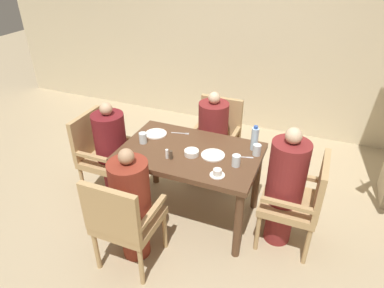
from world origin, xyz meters
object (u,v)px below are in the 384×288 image
object	(u,v)px
diner_in_left_chair	(112,150)
water_bottle	(255,139)
chair_left_side	(101,151)
chair_right_side	(300,199)
glass_tall_far	(236,161)
diner_in_far_chair	(213,137)
diner_in_right_chair	(285,187)
plate_main_left	(156,134)
plate_main_right	(213,155)
glass_tall_near	(143,138)
glass_tall_mid	(257,150)
chair_near_corner	(123,219)
teacup_with_saucer	(217,173)
diner_in_near_chair	(132,204)
bowl_small	(192,153)
chair_far_side	(217,135)

from	to	relation	value
diner_in_left_chair	water_bottle	size ratio (longest dim) A/B	4.50
chair_left_side	chair_right_side	bearing A→B (deg)	0.00
water_bottle	glass_tall_far	size ratio (longest dim) A/B	2.34
diner_in_far_chair	diner_in_right_chair	xyz separation A→B (m)	(0.87, -0.65, 0.04)
plate_main_left	plate_main_right	world-z (taller)	same
chair_left_side	diner_in_left_chair	bearing A→B (deg)	0.00
chair_left_side	chair_right_side	size ratio (longest dim) A/B	1.00
plate_main_right	glass_tall_near	xyz separation A→B (m)	(-0.69, -0.03, 0.05)
glass_tall_mid	plate_main_right	bearing A→B (deg)	-155.34
chair_near_corner	water_bottle	size ratio (longest dim) A/B	3.78
teacup_with_saucer	diner_in_near_chair	bearing A→B (deg)	-147.87
chair_left_side	diner_in_right_chair	world-z (taller)	diner_in_right_chair
diner_in_right_chair	bowl_small	distance (m)	0.86
diner_in_left_chair	glass_tall_far	size ratio (longest dim) A/B	10.54
plate_main_right	diner_in_far_chair	bearing A→B (deg)	108.62
chair_far_side	glass_tall_near	distance (m)	0.99
chair_right_side	plate_main_left	world-z (taller)	chair_right_side
chair_far_side	chair_right_side	distance (m)	1.28
diner_in_right_chair	bowl_small	bearing A→B (deg)	-175.90
plate_main_left	bowl_small	distance (m)	0.52
plate_main_right	water_bottle	size ratio (longest dim) A/B	0.89
diner_in_right_chair	bowl_small	xyz separation A→B (m)	(-0.84, -0.06, 0.18)
water_bottle	glass_tall_mid	world-z (taller)	water_bottle
chair_near_corner	bowl_small	bearing A→B (deg)	68.13
teacup_with_saucer	glass_tall_mid	world-z (taller)	glass_tall_mid
teacup_with_saucer	diner_in_right_chair	bearing A→B (deg)	27.05
diner_in_far_chair	glass_tall_far	bearing A→B (deg)	-58.03
diner_in_right_chair	teacup_with_saucer	distance (m)	0.62
plate_main_left	glass_tall_mid	bearing A→B (deg)	0.11
diner_in_near_chair	glass_tall_far	xyz separation A→B (m)	(0.70, 0.57, 0.25)
chair_left_side	water_bottle	distance (m)	1.60
chair_far_side	teacup_with_saucer	xyz separation A→B (m)	(0.35, -1.05, 0.27)
teacup_with_saucer	water_bottle	size ratio (longest dim) A/B	0.52
chair_left_side	water_bottle	xyz separation A→B (m)	(1.54, 0.25, 0.36)
diner_in_left_chair	diner_in_near_chair	xyz separation A→B (m)	(0.62, -0.65, -0.00)
chair_right_side	glass_tall_near	world-z (taller)	chair_right_side
diner_in_left_chair	chair_far_side	bearing A→B (deg)	41.85
plate_main_left	teacup_with_saucer	distance (m)	0.89
glass_tall_far	diner_in_far_chair	bearing A→B (deg)	121.97
glass_tall_mid	chair_far_side	bearing A→B (deg)	132.75
chair_left_side	plate_main_right	xyz separation A→B (m)	(1.23, -0.00, 0.25)
diner_in_left_chair	diner_in_far_chair	world-z (taller)	diner_in_left_chair
diner_in_right_chair	chair_near_corner	world-z (taller)	diner_in_right_chair
diner_in_right_chair	water_bottle	size ratio (longest dim) A/B	4.83
diner_in_right_chair	chair_far_side	bearing A→B (deg)	138.15
diner_in_near_chair	bowl_small	distance (m)	0.69
water_bottle	glass_tall_mid	distance (m)	0.11
chair_left_side	glass_tall_far	size ratio (longest dim) A/B	8.85
chair_far_side	plate_main_right	world-z (taller)	chair_far_side
teacup_with_saucer	glass_tall_far	world-z (taller)	glass_tall_far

